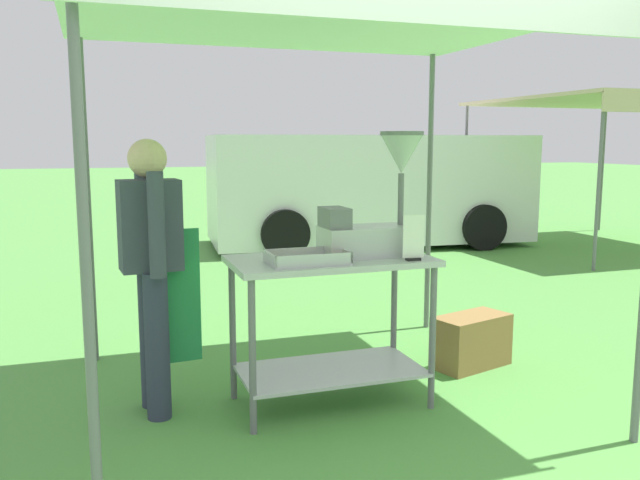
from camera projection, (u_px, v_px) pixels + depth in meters
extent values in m
plane|color=#519342|center=(205.00, 267.00, 8.53)|extent=(70.00, 70.00, 0.00)
cylinder|color=slate|center=(85.00, 259.00, 2.51)|extent=(0.04, 0.04, 2.30)
cylinder|color=slate|center=(88.00, 204.00, 4.70)|extent=(0.04, 0.04, 2.30)
cylinder|color=slate|center=(429.00, 195.00, 5.58)|extent=(0.04, 0.04, 2.30)
cube|color=white|center=(323.00, 15.00, 3.87)|extent=(2.92, 2.55, 0.05)
cube|color=#B7B7BC|center=(331.00, 261.00, 3.94)|extent=(1.19, 0.64, 0.04)
cube|color=#B7B7BC|center=(331.00, 370.00, 4.04)|extent=(1.10, 0.58, 0.02)
cylinder|color=slate|center=(252.00, 357.00, 3.58)|extent=(0.04, 0.04, 0.87)
cylinder|color=slate|center=(432.00, 338.00, 3.93)|extent=(0.04, 0.04, 0.87)
cylinder|color=slate|center=(233.00, 331.00, 4.08)|extent=(0.04, 0.04, 0.87)
cylinder|color=slate|center=(394.00, 316.00, 4.43)|extent=(0.04, 0.04, 0.87)
cube|color=#B7B7BC|center=(307.00, 262.00, 3.76)|extent=(0.45, 0.27, 0.01)
cube|color=#B7B7BC|center=(314.00, 260.00, 3.63)|extent=(0.45, 0.01, 0.06)
cube|color=#B7B7BC|center=(301.00, 253.00, 3.87)|extent=(0.45, 0.01, 0.06)
cube|color=#B7B7BC|center=(270.00, 258.00, 3.68)|extent=(0.01, 0.27, 0.06)
cube|color=#B7B7BC|center=(343.00, 254.00, 3.82)|extent=(0.01, 0.27, 0.06)
torus|color=gold|center=(324.00, 260.00, 3.73)|extent=(0.11, 0.11, 0.02)
torus|color=gold|center=(301.00, 261.00, 3.70)|extent=(0.10, 0.10, 0.02)
torus|color=gold|center=(291.00, 262.00, 3.65)|extent=(0.07, 0.07, 0.02)
torus|color=gold|center=(314.00, 259.00, 3.77)|extent=(0.10, 0.10, 0.02)
torus|color=gold|center=(336.00, 258.00, 3.80)|extent=(0.10, 0.10, 0.02)
torus|color=gold|center=(284.00, 260.00, 3.74)|extent=(0.11, 0.11, 0.02)
torus|color=gold|center=(335.00, 260.00, 3.72)|extent=(0.10, 0.10, 0.02)
cube|color=#B7B7BC|center=(367.00, 241.00, 4.00)|extent=(0.56, 0.28, 0.18)
cube|color=slate|center=(335.00, 218.00, 3.91)|extent=(0.14, 0.22, 0.12)
cylinder|color=slate|center=(401.00, 199.00, 4.03)|extent=(0.04, 0.04, 0.31)
cone|color=#B7B7BC|center=(402.00, 154.00, 3.99)|extent=(0.25, 0.25, 0.23)
cylinder|color=slate|center=(402.00, 133.00, 3.98)|extent=(0.26, 0.26, 0.02)
cube|color=black|center=(413.00, 259.00, 3.85)|extent=(0.08, 0.05, 0.02)
cube|color=white|center=(414.00, 236.00, 3.83)|extent=(0.13, 0.02, 0.25)
cylinder|color=#2D3347|center=(151.00, 337.00, 3.97)|extent=(0.14, 0.14, 0.86)
cylinder|color=#2D3347|center=(157.00, 346.00, 3.79)|extent=(0.14, 0.14, 0.86)
cube|color=#383D4C|center=(150.00, 225.00, 3.78)|extent=(0.36, 0.25, 0.52)
cube|color=#237F47|center=(173.00, 297.00, 3.89)|extent=(0.32, 0.05, 0.80)
cylinder|color=#383D4C|center=(143.00, 217.00, 3.98)|extent=(0.10, 0.10, 0.58)
cylinder|color=#383D4C|center=(157.00, 225.00, 3.58)|extent=(0.10, 0.10, 0.58)
sphere|color=#DBB28E|center=(147.00, 158.00, 3.72)|extent=(0.22, 0.22, 0.22)
cube|color=olive|center=(471.00, 341.00, 4.72)|extent=(0.62, 0.43, 0.37)
cube|color=white|center=(368.00, 188.00, 10.29)|extent=(4.98, 2.32, 1.60)
cube|color=#1E2833|center=(479.00, 161.00, 10.68)|extent=(0.24, 1.62, 0.70)
cylinder|color=black|center=(432.00, 214.00, 11.62)|extent=(0.70, 0.30, 0.68)
cylinder|color=black|center=(483.00, 227.00, 9.83)|extent=(0.70, 0.30, 0.68)
cylinder|color=black|center=(264.00, 219.00, 10.91)|extent=(0.70, 0.30, 0.68)
cylinder|color=black|center=(285.00, 234.00, 9.12)|extent=(0.70, 0.30, 0.68)
cylinder|color=slate|center=(599.00, 183.00, 8.11)|extent=(0.04, 0.04, 2.18)
cylinder|color=slate|center=(465.00, 172.00, 11.00)|extent=(0.04, 0.04, 2.18)
cylinder|color=slate|center=(602.00, 170.00, 11.91)|extent=(0.04, 0.04, 2.18)
cube|color=#CCB78E|center=(606.00, 100.00, 9.85)|extent=(3.03, 3.29, 0.05)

